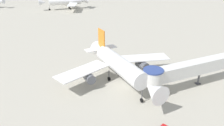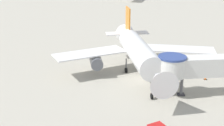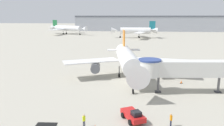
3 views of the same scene
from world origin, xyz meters
name	(u,v)px [view 2 (image 2 of 3)]	position (x,y,z in m)	size (l,w,h in m)	color
ground_plane	(139,79)	(0.00, 0.00, 0.00)	(800.00, 800.00, 0.00)	#A8A393
main_airplane	(138,51)	(-0.08, 1.90, 4.37)	(29.01, 27.45, 10.35)	white
traffic_cone_starboard_wing	(205,77)	(11.30, 0.03, 0.38)	(0.48, 0.48, 0.79)	black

